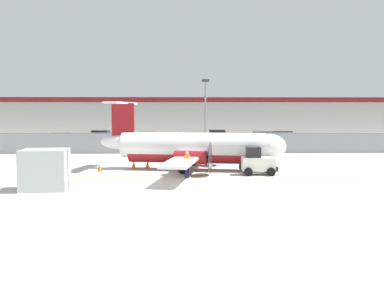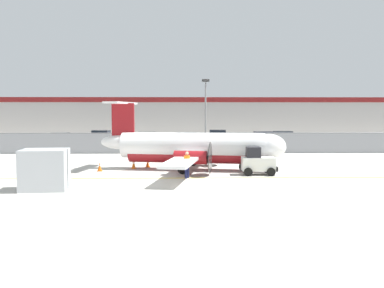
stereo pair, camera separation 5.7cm
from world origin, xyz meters
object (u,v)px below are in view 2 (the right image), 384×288
object	(u,v)px
ground_crew_worker	(187,163)
traffic_cone_far_left	(100,167)
baggage_tug	(258,162)
cargo_container	(45,170)
commuter_airplane	(196,148)
parked_car_0	(58,139)
traffic_cone_near_left	(134,164)
parked_car_5	(263,138)
apron_light_pole	(206,111)
parked_car_1	(100,136)
traffic_cone_near_right	(148,163)
parked_car_6	(284,137)
parked_car_4	(217,136)
parked_car_3	(186,139)
parked_car_2	(146,139)

from	to	relation	value
ground_crew_worker	traffic_cone_far_left	world-z (taller)	ground_crew_worker
baggage_tug	cargo_container	size ratio (longest dim) A/B	0.92
commuter_airplane	parked_car_0	size ratio (longest dim) A/B	3.77
ground_crew_worker	traffic_cone_far_left	bearing A→B (deg)	10.06
commuter_airplane	cargo_container	distance (m)	11.42
parked_car_0	commuter_airplane	bearing A→B (deg)	125.88
ground_crew_worker	parked_car_0	world-z (taller)	same
baggage_tug	traffic_cone_far_left	size ratio (longest dim) A/B	3.68
ground_crew_worker	traffic_cone_near_left	bearing A→B (deg)	-11.51
commuter_airplane	parked_car_5	xyz separation A→B (m)	(9.30, 22.98, -0.71)
apron_light_pole	parked_car_0	bearing A→B (deg)	148.51
cargo_container	parked_car_1	size ratio (longest dim) A/B	0.59
ground_crew_worker	traffic_cone_near_left	xyz separation A→B (m)	(-3.89, 4.71, -0.64)
traffic_cone_near_right	parked_car_1	bearing A→B (deg)	108.19
traffic_cone_far_left	parked_car_6	xyz separation A→B (m)	(19.02, 24.43, 0.58)
parked_car_6	traffic_cone_far_left	bearing A→B (deg)	-131.94
traffic_cone_far_left	parked_car_0	world-z (taller)	parked_car_0
traffic_cone_near_right	baggage_tug	bearing A→B (deg)	-28.10
traffic_cone_near_right	parked_car_6	size ratio (longest dim) A/B	0.15
parked_car_4	parked_car_6	size ratio (longest dim) A/B	1.01
parked_car_0	parked_car_3	bearing A→B (deg)	178.38
traffic_cone_near_right	ground_crew_worker	bearing A→B (deg)	-61.89
traffic_cone_near_right	parked_car_3	xyz separation A→B (m)	(3.17, 18.85, 0.58)
commuter_airplane	baggage_tug	distance (m)	4.86
traffic_cone_near_left	parked_car_1	distance (m)	27.11
traffic_cone_near_left	parked_car_0	bearing A→B (deg)	119.70
baggage_tug	traffic_cone_near_left	world-z (taller)	baggage_tug
cargo_container	parked_car_1	distance (m)	34.71
parked_car_0	parked_car_2	bearing A→B (deg)	-174.69
traffic_cone_near_right	parked_car_1	world-z (taller)	parked_car_1
cargo_container	traffic_cone_near_left	size ratio (longest dim) A/B	4.01
cargo_container	traffic_cone_far_left	distance (m)	7.35
ground_crew_worker	cargo_container	size ratio (longest dim) A/B	0.66
traffic_cone_far_left	parked_car_2	bearing A→B (deg)	86.21
parked_car_1	parked_car_5	world-z (taller)	same
cargo_container	traffic_cone_far_left	xyz separation A→B (m)	(1.60, 7.13, -0.79)
traffic_cone_near_right	parked_car_2	world-z (taller)	parked_car_2
cargo_container	traffic_cone_near_right	distance (m)	10.41
parked_car_0	parked_car_6	distance (m)	28.13
traffic_cone_near_right	traffic_cone_near_left	bearing A→B (deg)	-143.11
parked_car_2	parked_car_5	bearing A→B (deg)	-178.20
ground_crew_worker	parked_car_2	distance (m)	25.96
parked_car_6	traffic_cone_near_left	bearing A→B (deg)	-130.00
traffic_cone_far_left	apron_light_pole	size ratio (longest dim) A/B	0.09
parked_car_3	apron_light_pole	size ratio (longest dim) A/B	0.58
baggage_tug	ground_crew_worker	size ratio (longest dim) A/B	1.39
cargo_container	parked_car_3	size ratio (longest dim) A/B	0.61
cargo_container	parked_car_1	xyz separation A→B (m)	(-3.49, 34.53, -0.21)
ground_crew_worker	parked_car_5	size ratio (longest dim) A/B	0.39
parked_car_2	cargo_container	bearing A→B (deg)	80.41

